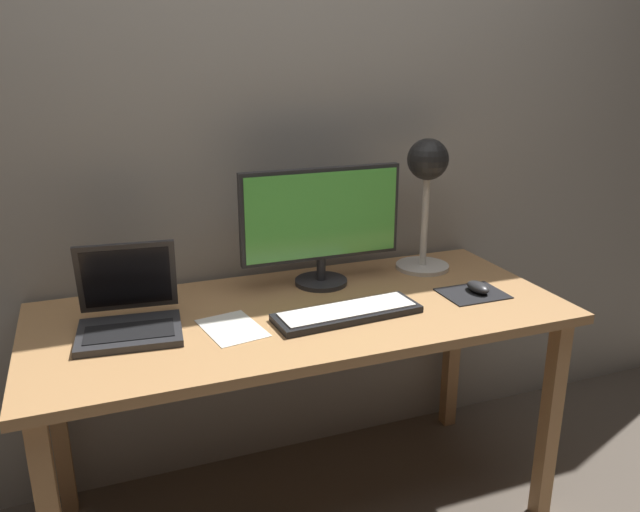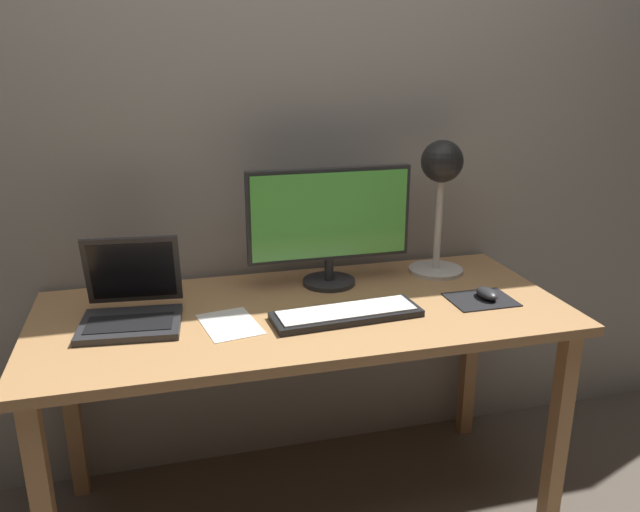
% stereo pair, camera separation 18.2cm
% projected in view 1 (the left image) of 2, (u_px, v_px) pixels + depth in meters
% --- Properties ---
extents(ground_plane, '(4.80, 4.80, 0.00)m').
position_uv_depth(ground_plane, '(304.00, 510.00, 2.14)').
color(ground_plane, brown).
rests_on(ground_plane, ground).
extents(back_wall, '(4.80, 0.06, 2.60)m').
position_uv_depth(back_wall, '(261.00, 110.00, 2.09)').
color(back_wall, '#9E998E').
rests_on(back_wall, ground).
extents(desk, '(1.60, 0.70, 0.74)m').
position_uv_depth(desk, '(302.00, 333.00, 1.94)').
color(desk, tan).
rests_on(desk, ground).
extents(monitor, '(0.54, 0.18, 0.39)m').
position_uv_depth(monitor, '(321.00, 220.00, 2.05)').
color(monitor, '#28282B').
rests_on(monitor, desk).
extents(keyboard_main, '(0.45, 0.17, 0.03)m').
position_uv_depth(keyboard_main, '(347.00, 313.00, 1.85)').
color(keyboard_main, black).
rests_on(keyboard_main, desk).
extents(laptop, '(0.30, 0.30, 0.23)m').
position_uv_depth(laptop, '(128.00, 306.00, 1.77)').
color(laptop, '#28282B').
rests_on(laptop, desk).
extents(desk_lamp, '(0.19, 0.19, 0.47)m').
position_uv_depth(desk_lamp, '(427.00, 179.00, 2.17)').
color(desk_lamp, beige).
rests_on(desk_lamp, desk).
extents(mousepad, '(0.20, 0.16, 0.00)m').
position_uv_depth(mousepad, '(473.00, 293.00, 2.03)').
color(mousepad, black).
rests_on(mousepad, desk).
extents(mouse, '(0.06, 0.10, 0.03)m').
position_uv_depth(mouse, '(478.00, 287.00, 2.03)').
color(mouse, '#28282B').
rests_on(mouse, mousepad).
extents(paper_sheet_near_mouse, '(0.18, 0.23, 0.00)m').
position_uv_depth(paper_sheet_near_mouse, '(232.00, 328.00, 1.78)').
color(paper_sheet_near_mouse, white).
rests_on(paper_sheet_near_mouse, desk).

